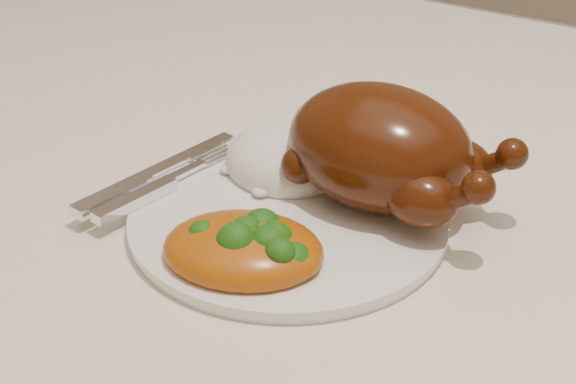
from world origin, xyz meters
The scene contains 7 objects.
dining_table centered at (0.00, 0.00, 0.67)m, with size 1.60×0.90×0.76m.
tablecloth centered at (0.00, 0.00, 0.74)m, with size 1.73×1.03×0.18m.
dinner_plate centered at (-0.16, -0.11, 0.77)m, with size 0.25×0.25×0.01m, color white.
roast_chicken centered at (-0.11, -0.05, 0.83)m, with size 0.19×0.12×0.10m.
rice_mound centered at (-0.20, -0.06, 0.79)m, with size 0.14×0.13×0.06m.
mac_and_cheese centered at (-0.14, -0.18, 0.79)m, with size 0.14×0.13×0.05m.
cutlery centered at (-0.28, -0.15, 0.78)m, with size 0.04×0.18×0.01m.
Camera 1 is at (0.15, -0.56, 1.11)m, focal length 50.00 mm.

